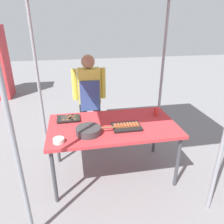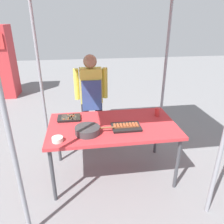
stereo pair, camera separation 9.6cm
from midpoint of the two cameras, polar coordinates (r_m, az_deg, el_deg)
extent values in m
plane|color=slate|center=(3.14, 1.05, -15.59)|extent=(18.00, 18.00, 0.00)
cube|color=#C63338|center=(2.74, 1.16, -3.69)|extent=(1.60, 0.90, 0.04)
cylinder|color=#3F3F44|center=(2.61, -14.33, -15.97)|extent=(0.04, 0.04, 0.71)
cylinder|color=#3F3F44|center=(2.83, 17.82, -12.90)|extent=(0.04, 0.04, 0.71)
cylinder|color=#3F3F44|center=(3.25, -13.16, -7.19)|extent=(0.04, 0.04, 0.71)
cylinder|color=#3F3F44|center=(3.43, 12.38, -5.37)|extent=(0.04, 0.04, 0.71)
cylinder|color=gray|center=(1.87, -24.38, -4.19)|extent=(0.04, 0.04, 2.36)
cylinder|color=gray|center=(3.34, -17.63, 8.64)|extent=(0.04, 0.04, 2.36)
cylinder|color=gray|center=(3.56, 14.52, 9.89)|extent=(0.04, 0.04, 2.36)
cube|color=black|center=(2.64, 4.78, -4.13)|extent=(0.34, 0.23, 0.02)
cube|color=black|center=(2.63, 4.79, -3.82)|extent=(0.35, 0.24, 0.01)
cylinder|color=#9E512D|center=(2.60, 1.87, -3.80)|extent=(0.04, 0.10, 0.04)
cylinder|color=#9E512D|center=(2.61, 2.71, -3.74)|extent=(0.04, 0.10, 0.04)
cylinder|color=#9E512D|center=(2.62, 3.55, -3.69)|extent=(0.04, 0.10, 0.04)
cylinder|color=#9E512D|center=(2.62, 4.38, -3.63)|extent=(0.04, 0.10, 0.04)
cylinder|color=#9E512D|center=(2.63, 5.21, -3.56)|extent=(0.04, 0.10, 0.04)
cylinder|color=#9E512D|center=(2.64, 6.03, -3.50)|extent=(0.04, 0.10, 0.04)
cylinder|color=#9E512D|center=(2.65, 6.84, -3.44)|extent=(0.04, 0.10, 0.04)
cylinder|color=#9E512D|center=(2.66, 7.65, -3.38)|extent=(0.04, 0.10, 0.04)
cube|color=black|center=(2.91, -10.33, -1.70)|extent=(0.28, 0.20, 0.02)
cube|color=black|center=(2.90, -10.35, -1.41)|extent=(0.30, 0.21, 0.01)
cylinder|color=tan|center=(2.83, -10.39, -1.95)|extent=(0.19, 0.01, 0.01)
cube|color=#9E512D|center=(2.83, -9.45, -1.90)|extent=(0.02, 0.02, 0.02)
cube|color=#9E512D|center=(2.83, -9.50, -1.90)|extent=(0.02, 0.02, 0.02)
cube|color=#9E512D|center=(2.83, -10.52, -1.96)|extent=(0.02, 0.02, 0.02)
cube|color=#9E512D|center=(2.84, -11.60, -2.02)|extent=(0.02, 0.02, 0.02)
cylinder|color=tan|center=(2.87, -10.37, -1.65)|extent=(0.19, 0.01, 0.01)
cube|color=#9E512D|center=(2.87, -10.10, -1.63)|extent=(0.02, 0.02, 0.02)
cube|color=#9E512D|center=(2.87, -10.15, -1.63)|extent=(0.02, 0.02, 0.02)
cube|color=#9E512D|center=(2.87, -10.30, -1.64)|extent=(0.02, 0.02, 0.02)
cylinder|color=tan|center=(2.90, -10.36, -1.34)|extent=(0.19, 0.01, 0.01)
cube|color=#9E512D|center=(2.90, -9.38, -1.29)|extent=(0.02, 0.02, 0.02)
cube|color=#9E512D|center=(2.90, -9.72, -1.31)|extent=(0.02, 0.02, 0.02)
cube|color=#9E512D|center=(2.90, -9.72, -1.31)|extent=(0.02, 0.02, 0.02)
cube|color=#9E512D|center=(2.90, -9.78, -1.31)|extent=(0.02, 0.02, 0.02)
cylinder|color=tan|center=(2.93, -10.34, -1.05)|extent=(0.19, 0.01, 0.01)
cube|color=#9E512D|center=(2.93, -9.87, -1.02)|extent=(0.02, 0.02, 0.02)
cube|color=#9E512D|center=(2.93, -9.11, -0.98)|extent=(0.02, 0.02, 0.02)
cylinder|color=tan|center=(2.96, -10.33, -0.76)|extent=(0.19, 0.01, 0.01)
cube|color=#9E512D|center=(2.97, -10.61, -0.77)|extent=(0.02, 0.02, 0.02)
cube|color=#9E512D|center=(2.96, -9.29, -0.70)|extent=(0.02, 0.02, 0.02)
cube|color=#9E512D|center=(2.96, -9.22, -0.69)|extent=(0.02, 0.02, 0.02)
cylinder|color=#38383A|center=(2.52, -5.41, -4.82)|extent=(0.29, 0.29, 0.08)
cylinder|color=brown|center=(2.53, -0.29, -4.16)|extent=(0.16, 0.02, 0.02)
cylinder|color=#386B33|center=(2.50, -5.43, -4.20)|extent=(0.27, 0.27, 0.01)
cylinder|color=silver|center=(2.42, -13.10, -7.05)|extent=(0.12, 0.12, 0.05)
cylinder|color=red|center=(3.02, 12.74, 0.01)|extent=(0.07, 0.07, 0.11)
cylinder|color=black|center=(3.62, -6.15, -2.86)|extent=(0.12, 0.12, 0.75)
cylinder|color=black|center=(3.63, -2.68, -2.65)|extent=(0.12, 0.12, 0.75)
cube|color=#D8CC4C|center=(3.39, -4.75, 7.02)|extent=(0.34, 0.20, 0.53)
cube|color=#384C8C|center=(3.32, -4.55, 4.28)|extent=(0.30, 0.02, 0.48)
cylinder|color=#D8CC4C|center=(3.38, -8.53, 7.25)|extent=(0.08, 0.08, 0.48)
cylinder|color=#D8CC4C|center=(3.40, -1.04, 7.63)|extent=(0.08, 0.08, 0.48)
sphere|color=#9E7256|center=(3.30, -4.97, 13.16)|extent=(0.20, 0.20, 0.20)
camera|label=1|loc=(0.05, -88.98, 0.45)|focal=34.64mm
camera|label=2|loc=(0.05, 91.02, -0.45)|focal=34.64mm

